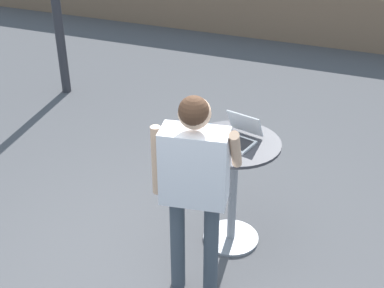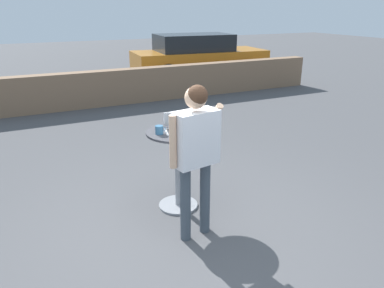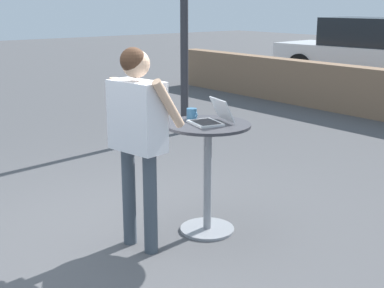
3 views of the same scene
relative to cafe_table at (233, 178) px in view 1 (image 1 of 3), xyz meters
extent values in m
cube|color=#84664C|center=(-0.26, 5.39, -0.21)|extent=(13.52, 0.35, 0.86)
cylinder|color=gray|center=(0.00, 0.00, -0.63)|extent=(0.48, 0.48, 0.03)
cylinder|color=gray|center=(0.00, 0.00, -0.15)|extent=(0.07, 0.07, 0.92)
cylinder|color=#333338|center=(0.00, 0.00, 0.32)|extent=(0.73, 0.73, 0.02)
cube|color=silver|center=(0.00, -0.03, 0.35)|extent=(0.33, 0.28, 0.02)
cube|color=black|center=(0.00, -0.03, 0.36)|extent=(0.29, 0.23, 0.00)
cube|color=silver|center=(0.04, 0.12, 0.45)|extent=(0.31, 0.16, 0.19)
cube|color=white|center=(0.04, 0.12, 0.45)|extent=(0.28, 0.14, 0.17)
cylinder|color=#336084|center=(-0.22, 0.00, 0.38)|extent=(0.09, 0.09, 0.10)
torus|color=#336084|center=(-0.16, 0.00, 0.39)|extent=(0.04, 0.01, 0.04)
cylinder|color=#424C56|center=(-0.21, -0.67, -0.22)|extent=(0.11, 0.11, 0.83)
cylinder|color=#424C56|center=(0.04, -0.63, -0.22)|extent=(0.11, 0.11, 0.83)
cube|color=silver|center=(-0.09, -0.65, 0.47)|extent=(0.49, 0.30, 0.55)
sphere|color=#DBAD89|center=(-0.09, -0.65, 0.88)|extent=(0.22, 0.22, 0.22)
sphere|color=#472D1E|center=(-0.08, -0.68, 0.90)|extent=(0.20, 0.20, 0.20)
cylinder|color=#DBAD89|center=(-0.35, -0.69, 0.49)|extent=(0.07, 0.07, 0.52)
cylinder|color=#DBAD89|center=(0.16, -0.53, 0.59)|extent=(0.12, 0.32, 0.40)
camera|label=1|loc=(1.03, -3.49, 2.41)|focal=50.00mm
camera|label=2|loc=(-1.63, -3.75, 1.69)|focal=35.00mm
camera|label=3|loc=(3.35, -2.85, 1.33)|focal=50.00mm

